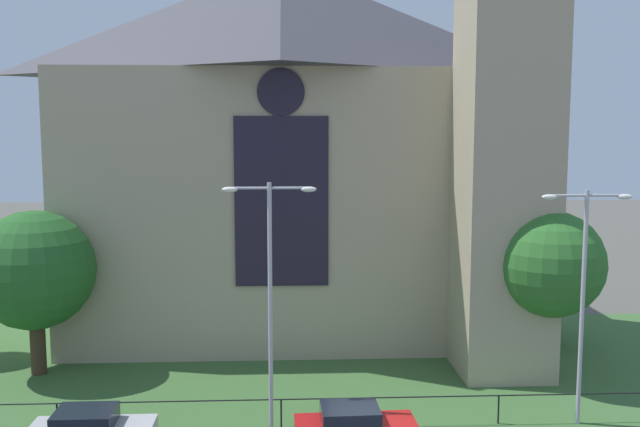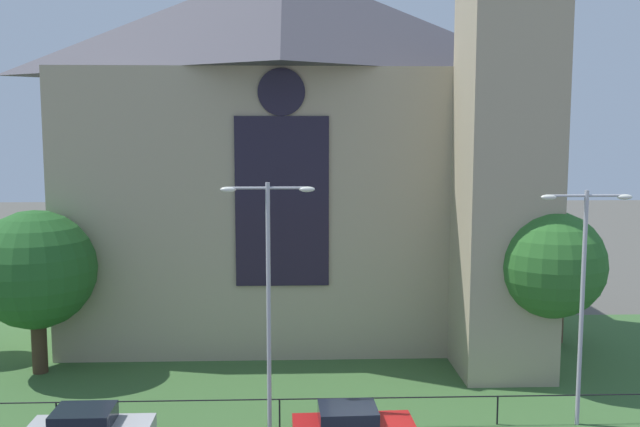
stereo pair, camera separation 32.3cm
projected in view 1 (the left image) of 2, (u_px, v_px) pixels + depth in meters
The scene contains 9 objects.
ground at pixel (342, 361), 33.26m from camera, with size 160.00×160.00×0.00m, color #56544C.
grass_verge at pixel (345, 375), 31.28m from camera, with size 120.00×20.00×0.01m, color #3D6633.
church_building at pixel (296, 145), 37.57m from camera, with size 23.20×16.20×26.00m.
iron_railing at pixel (281, 403), 25.58m from camera, with size 32.76×0.07×1.13m.
tree_right_near at pixel (551, 265), 29.80m from camera, with size 4.62×4.62×7.60m.
tree_left_near at pixel (34, 270), 31.01m from camera, with size 5.37×5.37×7.50m.
tree_right_far at pixel (559, 272), 36.03m from camera, with size 3.76×3.76×5.63m.
streetlamp_near at pixel (270, 277), 24.92m from camera, with size 3.37×0.26×9.16m.
streetlamp_far at pixel (584, 278), 25.48m from camera, with size 3.37×0.26×8.85m.
Camera 1 is at (-2.57, -22.15, 10.86)m, focal length 38.82 mm.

